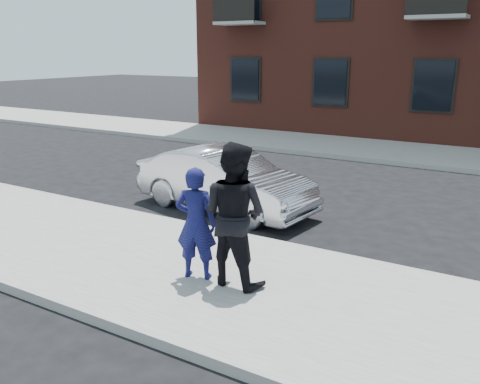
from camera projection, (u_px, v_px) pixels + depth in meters
The scene contains 8 objects.
ground at pixel (243, 285), 7.64m from camera, with size 100.00×100.00×0.00m, color black.
near_sidewalk at pixel (234, 287), 7.41m from camera, with size 50.00×3.50×0.15m, color gray.
near_curb at pixel (288, 247), 8.90m from camera, with size 50.00×0.10×0.15m, color #999691.
far_sidewalk at pixel (413, 154), 16.93m from camera, with size 50.00×3.50×0.15m, color gray.
far_curb at pixel (400, 164), 15.44m from camera, with size 50.00×0.10×0.15m, color #999691.
silver_sedan at pixel (224, 180), 11.02m from camera, with size 1.44×4.12×1.36m, color silver.
man_hoodie at pixel (196, 223), 7.35m from camera, with size 0.70×0.57×1.67m.
man_peacoat at pixel (234, 214), 7.13m from camera, with size 1.03×0.82×2.06m.
Camera 1 is at (3.53, -6.02, 3.41)m, focal length 38.00 mm.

